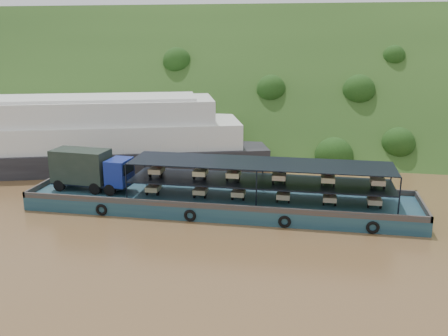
# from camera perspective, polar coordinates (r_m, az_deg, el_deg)

# --- Properties ---
(ground) EXTENTS (160.00, 160.00, 0.00)m
(ground) POSITION_cam_1_polar(r_m,az_deg,el_deg) (44.94, 1.83, -5.05)
(ground) COLOR brown
(ground) RESTS_ON ground
(hillside) EXTENTS (140.00, 39.60, 39.60)m
(hillside) POSITION_cam_1_polar(r_m,az_deg,el_deg) (79.49, 5.71, 3.82)
(hillside) COLOR #1C3613
(hillside) RESTS_ON ground
(cargo_barge) EXTENTS (35.00, 7.18, 5.01)m
(cargo_barge) POSITION_cam_1_polar(r_m,az_deg,el_deg) (45.48, -2.26, -3.12)
(cargo_barge) COLOR #143247
(cargo_barge) RESTS_ON ground
(passenger_ferry) EXTENTS (42.61, 22.60, 8.39)m
(passenger_ferry) POSITION_cam_1_polar(r_m,az_deg,el_deg) (61.41, -15.01, 3.48)
(passenger_ferry) COLOR black
(passenger_ferry) RESTS_ON ground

